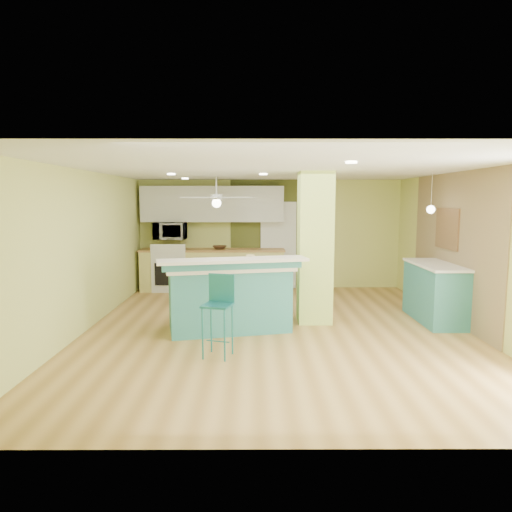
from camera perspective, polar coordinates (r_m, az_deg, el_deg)
The scene contains 22 objects.
floor at distance 7.33m, azimuth 2.62°, elevation -9.20°, with size 6.00×7.00×0.01m, color #A27538.
ceiling at distance 7.05m, azimuth 2.74°, elevation 10.78°, with size 6.00×7.00×0.01m, color white.
wall_back at distance 10.57m, azimuth 1.72°, elevation 2.72°, with size 6.00×0.01×2.50m, color #D0D673.
wall_front at distance 3.63m, azimuth 5.49°, elevation -5.60°, with size 6.00×0.01×2.50m, color #D0D673.
wall_left at distance 7.55m, azimuth -20.74°, elevation 0.55°, with size 0.01×7.00×2.50m, color #D0D673.
wall_right at distance 7.83m, azimuth 25.21°, elevation 0.55°, with size 0.01×7.00×2.50m, color #D0D673.
wood_panel at distance 8.37m, azimuth 23.35°, elevation 1.02°, with size 0.02×3.40×2.50m, color olive.
olive_accent at distance 10.56m, azimuth 2.81°, elevation 2.72°, with size 2.20×0.02×2.50m, color #4E5421.
interior_door at distance 10.55m, azimuth 2.81°, elevation 1.35°, with size 0.82×0.05×2.00m, color white.
column at distance 7.64m, azimuth 7.37°, elevation 1.02°, with size 0.55×0.55×2.50m, color #C5E269.
kitchen_run at distance 10.39m, azimuth -5.43°, elevation -1.70°, with size 3.25×0.63×0.94m.
stove at distance 10.51m, azimuth -10.60°, elevation -1.76°, with size 0.76×0.66×1.08m.
upper_cabinets at distance 10.39m, azimuth -5.46°, elevation 6.49°, with size 3.20×0.34×0.80m, color silver.
microwave at distance 10.42m, azimuth -10.70°, elevation 3.10°, with size 0.70×0.48×0.39m, color silver.
ceiling_fan at distance 9.06m, azimuth -4.96°, elevation 7.23°, with size 1.41×1.41×0.61m.
pendant_lamp at distance 8.34m, azimuth 21.02°, elevation 5.48°, with size 0.14×0.14×0.69m.
wall_decor at distance 8.52m, azimuth 22.77°, elevation 3.17°, with size 0.03×0.90×0.70m, color brown.
peninsula at distance 7.22m, azimuth -3.40°, elevation -4.94°, with size 2.28×1.59×1.18m.
bar_stool at distance 6.00m, azimuth -4.61°, elevation -5.71°, with size 0.44×0.44×1.08m.
side_counter at distance 8.29m, azimuth 21.49°, elevation -4.23°, with size 0.65×1.53×0.98m.
fruit_bowl at distance 10.29m, azimuth -4.57°, elevation 1.07°, with size 0.32×0.32×0.08m, color #3C2618.
canister at distance 7.17m, azimuth -0.72°, elevation -0.50°, with size 0.14×0.14×0.16m, color yellow.
Camera 1 is at (-0.36, -7.03, 2.04)m, focal length 32.00 mm.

